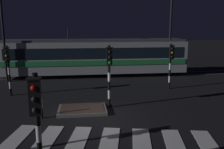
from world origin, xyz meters
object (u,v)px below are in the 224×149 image
Objects in this scene: street_lamp_trackside_left at (1,17)px; bollard_island_edge at (41,107)px; street_lamp_trackside_right at (172,26)px; tram at (96,56)px; traffic_light_median_centre at (109,67)px; traffic_light_corner_far_left at (8,63)px; traffic_light_kerb_mid_left at (37,116)px; traffic_light_corner_far_right at (171,60)px.

street_lamp_trackside_left is 10.06m from bollard_island_edge.
bollard_island_edge is at bearing -138.17° from street_lamp_trackside_right.
traffic_light_median_centre is at bearing -88.67° from tram.
bollard_island_edge is at bearing -63.70° from street_lamp_trackside_left.
street_lamp_trackside_right reaches higher than traffic_light_corner_far_left.
traffic_light_corner_far_left is at bearing 109.92° from traffic_light_kerb_mid_left.
traffic_light_kerb_mid_left is 1.01× the size of traffic_light_corner_far_right.
traffic_light_corner_far_left is at bearing 153.34° from traffic_light_median_centre.
street_lamp_trackside_right is 7.01m from tram.
street_lamp_trackside_right is at bearing 41.83° from bollard_island_edge.
bollard_island_edge is at bearing -161.90° from traffic_light_median_centre.
street_lamp_trackside_left is at bearing 116.30° from bollard_island_edge.
traffic_light_corner_far_right is (7.28, 9.90, -0.03)m from traffic_light_kerb_mid_left.
street_lamp_trackside_left is at bearing 163.72° from traffic_light_corner_far_right.
traffic_light_corner_far_right is 2.88× the size of bollard_island_edge.
traffic_light_kerb_mid_left is 0.95× the size of traffic_light_median_centre.
traffic_light_kerb_mid_left is 0.40× the size of street_lamp_trackside_left.
street_lamp_trackside_left reaches higher than traffic_light_corner_far_right.
traffic_light_kerb_mid_left is at bearing -126.35° from traffic_light_corner_far_right.
tram is at bearing 44.34° from traffic_light_corner_far_left.
street_lamp_trackside_right is (6.17, 7.46, 2.14)m from traffic_light_median_centre.
traffic_light_corner_far_left reaches higher than bollard_island_edge.
street_lamp_trackside_left reaches higher than tram.
traffic_light_median_centre is 0.21× the size of tram.
traffic_light_corner_far_left is at bearing -70.58° from street_lamp_trackside_left.
traffic_light_corner_far_right is at bearing -16.28° from street_lamp_trackside_left.
bollard_island_edge is (4.00, -8.09, -4.46)m from street_lamp_trackside_left.
traffic_light_corner_far_left is 0.46× the size of street_lamp_trackside_right.
tram is at bearing 81.07° from traffic_light_kerb_mid_left.
traffic_light_corner_far_right is 7.22m from tram.
street_lamp_trackside_right is at bearing 69.93° from traffic_light_corner_far_right.
traffic_light_kerb_mid_left is at bearing -81.15° from bollard_island_edge.
traffic_light_corner_far_right is (4.69, 3.43, -0.13)m from traffic_light_median_centre.
street_lamp_trackside_left is (-13.58, -0.50, 0.63)m from street_lamp_trackside_right.
bollard_island_edge is (2.61, -4.15, -1.55)m from traffic_light_corner_far_left.
traffic_light_median_centre is 3.98m from bollard_island_edge.
tram is (7.22, 1.76, -3.27)m from street_lamp_trackside_left.
traffic_light_corner_far_right is at bearing 2.15° from traffic_light_corner_far_left.
traffic_light_corner_far_right is 0.46× the size of street_lamp_trackside_right.
traffic_light_median_centre is 3.07× the size of bollard_island_edge.
traffic_light_corner_far_right reaches higher than bollard_island_edge.
street_lamp_trackside_right is at bearing 57.85° from traffic_light_kerb_mid_left.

